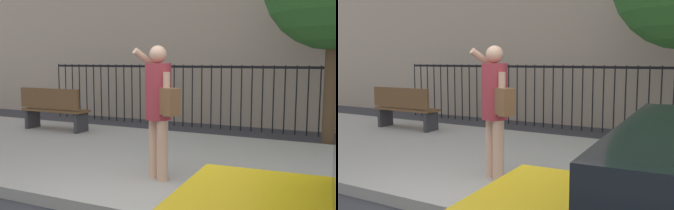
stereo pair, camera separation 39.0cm
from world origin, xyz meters
TOP-DOWN VIEW (x-y plane):
  - sidewalk at (0.00, 2.20)m, footprint 28.00×4.40m
  - iron_fence at (0.00, 5.90)m, footprint 12.03×0.04m
  - pedestrian_on_phone at (-0.22, 1.12)m, footprint 0.72×0.62m
  - street_bench at (-3.97, 3.34)m, footprint 1.60×0.45m

SIDE VIEW (x-z plane):
  - sidewalk at x=0.00m, z-range 0.00..0.15m
  - street_bench at x=-3.97m, z-range 0.18..1.13m
  - iron_fence at x=0.00m, z-range 0.22..1.82m
  - pedestrian_on_phone at x=-0.22m, z-range 0.30..2.05m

